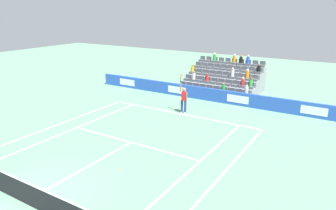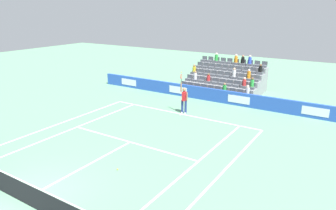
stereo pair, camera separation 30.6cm
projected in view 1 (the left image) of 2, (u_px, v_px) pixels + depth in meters
ground_plane at (24, 203)px, 11.63m from camera, size 80.00×80.00×0.00m
line_baseline at (181, 114)px, 21.29m from camera, size 10.97×0.10×0.01m
line_service at (131, 142)px, 16.83m from camera, size 8.23×0.10×0.01m
line_centre_service at (87, 167)px, 14.23m from camera, size 0.10×6.40×0.01m
line_singles_sideline_left at (71, 130)px, 18.53m from camera, size 0.10×11.89×0.01m
line_singles_sideline_right at (196, 165)px, 14.40m from camera, size 0.10×11.89×0.01m
line_doubles_sideline_left at (55, 126)px, 19.21m from camera, size 0.10×11.89×0.01m
line_doubles_sideline_right at (224, 173)px, 13.71m from camera, size 0.10×11.89×0.01m
line_centre_mark at (180, 114)px, 21.21m from camera, size 0.10×0.20×0.01m
sponsor_barrier at (206, 94)px, 24.35m from camera, size 20.61×0.22×0.99m
tennis_net at (22, 191)px, 11.49m from camera, size 11.97×0.10×1.07m
tennis_player at (184, 99)px, 21.22m from camera, size 0.53×0.40×2.85m
stadium_stand at (224, 81)px, 27.14m from camera, size 6.20×4.75×3.05m
loose_tennis_ball at (120, 170)px, 13.92m from camera, size 0.07×0.07×0.07m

